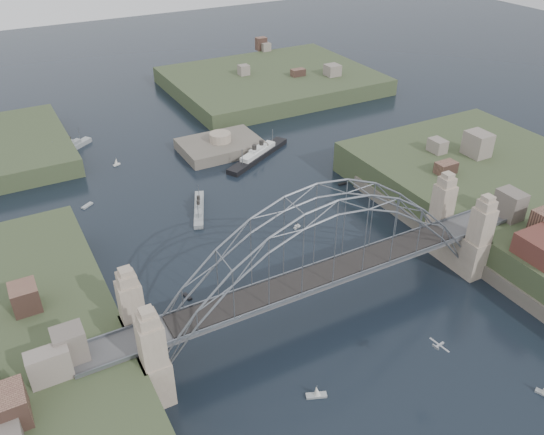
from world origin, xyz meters
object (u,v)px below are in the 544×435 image
(fort_island, at_px, (221,152))
(naval_cruiser_near, at_px, (199,209))
(bridge, at_px, (324,256))
(ocean_liner, at_px, (258,155))
(naval_cruiser_far, at_px, (68,149))

(fort_island, relative_size, naval_cruiser_near, 1.45)
(bridge, relative_size, naval_cruiser_near, 5.54)
(bridge, height_order, ocean_liner, bridge)
(fort_island, bearing_deg, ocean_liner, -51.78)
(bridge, bearing_deg, ocean_liner, 72.61)
(bridge, xyz_separation_m, ocean_liner, (19.10, 60.98, -11.37))
(bridge, height_order, naval_cruiser_far, bridge)
(bridge, height_order, fort_island, bridge)
(ocean_liner, bearing_deg, fort_island, 128.22)
(naval_cruiser_near, distance_m, naval_cruiser_far, 51.38)
(bridge, bearing_deg, naval_cruiser_near, 97.82)
(bridge, distance_m, fort_island, 72.14)
(fort_island, xyz_separation_m, naval_cruiser_far, (-37.78, 19.89, 1.21))
(fort_island, distance_m, ocean_liner, 11.55)
(bridge, xyz_separation_m, fort_island, (12.00, 70.00, -12.66))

